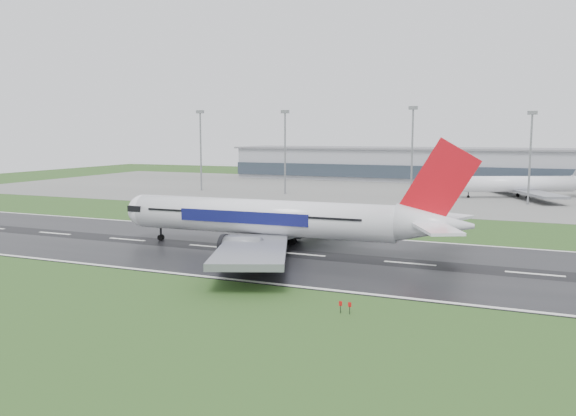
% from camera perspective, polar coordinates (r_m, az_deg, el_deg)
% --- Properties ---
extents(ground, '(520.00, 520.00, 0.00)m').
position_cam_1_polar(ground, '(103.75, 11.82, -5.37)').
color(ground, '#24461A').
rests_on(ground, ground).
extents(runway, '(400.00, 45.00, 0.10)m').
position_cam_1_polar(runway, '(103.74, 11.82, -5.34)').
color(runway, black).
rests_on(runway, ground).
extents(apron, '(400.00, 130.00, 0.08)m').
position_cam_1_polar(apron, '(226.45, 17.80, 1.25)').
color(apron, slate).
rests_on(apron, ground).
extents(terminal, '(240.00, 36.00, 15.00)m').
position_cam_1_polar(terminal, '(285.58, 18.90, 3.88)').
color(terminal, gray).
rests_on(terminal, ground).
extents(main_airliner, '(72.24, 69.01, 20.72)m').
position_cam_1_polar(main_airliner, '(111.84, -0.40, 1.13)').
color(main_airliner, white).
rests_on(main_airliner, runway).
extents(parked_airliner, '(69.19, 67.37, 15.64)m').
position_cam_1_polar(parked_airliner, '(220.17, 21.92, 2.96)').
color(parked_airliner, white).
rests_on(parked_airliner, apron).
extents(floodmast_0, '(0.64, 0.64, 30.32)m').
position_cam_1_polar(floodmast_0, '(233.19, -8.52, 5.40)').
color(floodmast_0, gray).
rests_on(floodmast_0, ground).
extents(floodmast_1, '(0.64, 0.64, 29.85)m').
position_cam_1_polar(floodmast_1, '(216.80, -0.29, 5.29)').
color(floodmast_1, gray).
rests_on(floodmast_1, ground).
extents(floodmast_2, '(0.64, 0.64, 30.46)m').
position_cam_1_polar(floodmast_2, '(203.20, 12.02, 5.08)').
color(floodmast_2, gray).
rests_on(floodmast_2, ground).
extents(floodmast_3, '(0.64, 0.64, 28.33)m').
position_cam_1_polar(floodmast_3, '(199.75, 22.57, 4.35)').
color(floodmast_3, gray).
rests_on(floodmast_3, ground).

